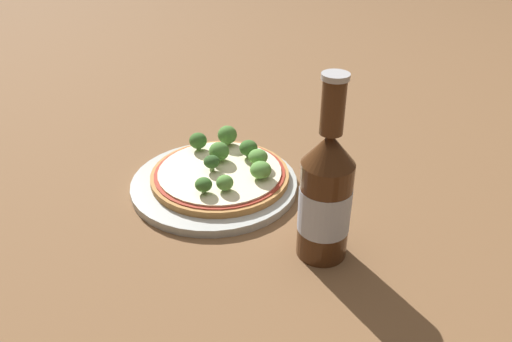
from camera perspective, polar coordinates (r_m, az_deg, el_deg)
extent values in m
plane|color=brown|center=(0.76, -3.20, -1.11)|extent=(3.00, 3.00, 0.00)
cylinder|color=#B2B7B2|center=(0.74, -4.77, -1.45)|extent=(0.24, 0.24, 0.01)
cylinder|color=#B77F42|center=(0.74, -4.13, -0.51)|extent=(0.20, 0.20, 0.01)
cylinder|color=maroon|center=(0.73, -4.15, -0.13)|extent=(0.19, 0.19, 0.00)
cylinder|color=beige|center=(0.73, -4.15, -0.05)|extent=(0.18, 0.18, 0.00)
cylinder|color=#7A9E5B|center=(0.73, -5.06, 0.38)|extent=(0.01, 0.01, 0.01)
ellipsoid|color=#2D5123|center=(0.72, -5.09, 1.07)|extent=(0.02, 0.02, 0.02)
cylinder|color=#7A9E5B|center=(0.71, 0.54, -0.56)|extent=(0.01, 0.01, 0.01)
ellipsoid|color=#568E3D|center=(0.70, 0.54, 0.14)|extent=(0.03, 0.03, 0.02)
cylinder|color=#7A9E5B|center=(0.80, -3.27, 3.34)|extent=(0.01, 0.01, 0.01)
ellipsoid|color=#477A33|center=(0.79, -3.30, 4.16)|extent=(0.03, 0.03, 0.03)
cylinder|color=#7A9E5B|center=(0.68, -5.97, -2.21)|extent=(0.01, 0.01, 0.01)
ellipsoid|color=#386628|center=(0.68, -6.02, -1.55)|extent=(0.02, 0.02, 0.02)
cylinder|color=#7A9E5B|center=(0.75, -4.21, 1.47)|extent=(0.01, 0.01, 0.01)
ellipsoid|color=#477A33|center=(0.75, -4.24, 2.26)|extent=(0.03, 0.03, 0.03)
cylinder|color=#7A9E5B|center=(0.68, -3.57, -1.97)|extent=(0.01, 0.01, 0.01)
ellipsoid|color=#568E3D|center=(0.68, -3.59, -1.34)|extent=(0.02, 0.02, 0.02)
cylinder|color=#7A9E5B|center=(0.74, 0.23, 0.88)|extent=(0.01, 0.01, 0.01)
ellipsoid|color=#568E3D|center=(0.73, 0.23, 1.63)|extent=(0.03, 0.03, 0.02)
cylinder|color=#7A9E5B|center=(0.76, -0.86, 1.92)|extent=(0.01, 0.01, 0.01)
ellipsoid|color=#386628|center=(0.76, -0.87, 2.65)|extent=(0.03, 0.03, 0.02)
cylinder|color=#7A9E5B|center=(0.79, -6.59, 2.73)|extent=(0.01, 0.01, 0.01)
ellipsoid|color=#386628|center=(0.78, -6.64, 3.46)|extent=(0.03, 0.03, 0.03)
cylinder|color=#472814|center=(0.59, 7.81, -4.43)|extent=(0.06, 0.06, 0.13)
cylinder|color=#B2BCD1|center=(0.59, 7.82, -4.23)|extent=(0.06, 0.06, 0.06)
cone|color=#472814|center=(0.55, 8.40, 2.55)|extent=(0.06, 0.06, 0.04)
cylinder|color=#472814|center=(0.52, 8.80, 7.24)|extent=(0.03, 0.03, 0.06)
cylinder|color=#B2B2B7|center=(0.51, 9.10, 10.64)|extent=(0.03, 0.03, 0.01)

